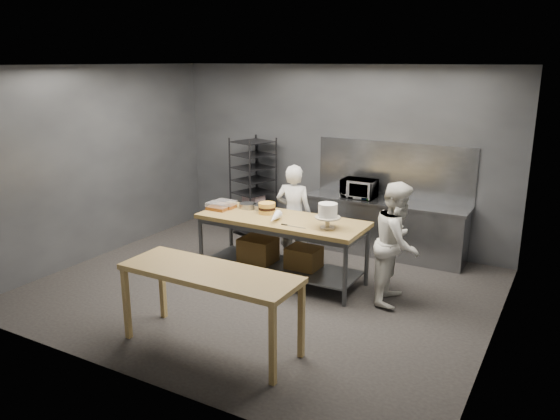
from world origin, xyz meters
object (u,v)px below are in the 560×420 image
(chef_behind, at_px, (294,215))
(frosted_cake_stand, at_px, (328,212))
(chef_right, at_px, (397,243))
(speed_rack, at_px, (253,187))
(work_table, at_px, (280,241))
(layer_cake, at_px, (267,208))
(microwave, at_px, (359,188))
(near_counter, at_px, (210,278))

(chef_behind, height_order, frosted_cake_stand, chef_behind)
(chef_right, distance_m, frosted_cake_stand, 0.97)
(speed_rack, distance_m, frosted_cake_stand, 2.89)
(work_table, relative_size, chef_behind, 1.54)
(frosted_cake_stand, relative_size, layer_cake, 1.39)
(speed_rack, height_order, frosted_cake_stand, speed_rack)
(work_table, bearing_deg, speed_rack, 131.85)
(microwave, bearing_deg, chef_behind, -121.10)
(speed_rack, height_order, chef_right, speed_rack)
(chef_behind, relative_size, chef_right, 0.98)
(chef_right, height_order, microwave, chef_right)
(chef_behind, bearing_deg, microwave, -130.13)
(microwave, bearing_deg, chef_right, -54.31)
(layer_cake, bearing_deg, microwave, 64.55)
(work_table, height_order, chef_behind, chef_behind)
(near_counter, relative_size, layer_cake, 8.20)
(speed_rack, relative_size, chef_right, 1.10)
(speed_rack, xyz_separation_m, microwave, (1.98, 0.08, 0.19))
(near_counter, height_order, layer_cake, layer_cake)
(chef_behind, relative_size, frosted_cake_stand, 4.58)
(speed_rack, distance_m, chef_right, 3.52)
(chef_behind, distance_m, chef_right, 1.90)
(chef_right, distance_m, microwave, 2.03)
(frosted_cake_stand, distance_m, layer_cake, 1.10)
(work_table, xyz_separation_m, microwave, (0.51, 1.72, 0.48))
(work_table, distance_m, chef_behind, 0.71)
(near_counter, xyz_separation_m, frosted_cake_stand, (0.49, 1.94, 0.32))
(microwave, height_order, layer_cake, microwave)
(chef_right, bearing_deg, speed_rack, 58.18)
(microwave, bearing_deg, layer_cake, -115.45)
(chef_behind, distance_m, layer_cake, 0.63)
(near_counter, height_order, chef_behind, chef_behind)
(chef_right, bearing_deg, layer_cake, 84.20)
(speed_rack, xyz_separation_m, chef_right, (3.15, -1.56, -0.06))
(work_table, relative_size, layer_cake, 9.84)
(frosted_cake_stand, height_order, layer_cake, frosted_cake_stand)
(microwave, bearing_deg, speed_rack, -177.68)
(speed_rack, xyz_separation_m, layer_cake, (1.20, -1.55, 0.14))
(near_counter, distance_m, microwave, 3.81)
(near_counter, relative_size, frosted_cake_stand, 5.88)
(chef_right, relative_size, layer_cake, 6.54)
(chef_behind, xyz_separation_m, frosted_cake_stand, (0.93, -0.80, 0.36))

